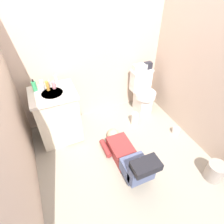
# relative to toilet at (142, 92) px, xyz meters

# --- Properties ---
(ground_plane) EXTENTS (2.77, 3.14, 0.04)m
(ground_plane) POSITION_rel_toilet_xyz_m (-0.77, -0.81, -0.39)
(ground_plane) COLOR gray
(wall_back) EXTENTS (2.43, 0.08, 2.40)m
(wall_back) POSITION_rel_toilet_xyz_m (-0.77, 0.30, 0.83)
(wall_back) COLOR beige
(wall_back) RESTS_ON ground_plane
(wall_right) EXTENTS (0.08, 2.14, 2.40)m
(wall_right) POSITION_rel_toilet_xyz_m (0.40, -0.81, 0.83)
(wall_right) COLOR beige
(wall_right) RESTS_ON ground_plane
(toilet) EXTENTS (0.36, 0.46, 0.75)m
(toilet) POSITION_rel_toilet_xyz_m (0.00, 0.00, 0.00)
(toilet) COLOR silver
(toilet) RESTS_ON ground_plane
(vanity_cabinet) EXTENTS (0.60, 0.53, 0.82)m
(vanity_cabinet) POSITION_rel_toilet_xyz_m (-1.47, -0.11, 0.05)
(vanity_cabinet) COLOR beige
(vanity_cabinet) RESTS_ON ground_plane
(faucet) EXTENTS (0.02, 0.02, 0.10)m
(faucet) POSITION_rel_toilet_xyz_m (-1.47, 0.03, 0.50)
(faucet) COLOR silver
(faucet) RESTS_ON vanity_cabinet
(person_plumber) EXTENTS (0.39, 1.06, 0.52)m
(person_plumber) POSITION_rel_toilet_xyz_m (-0.77, -1.00, -0.19)
(person_plumber) COLOR maroon
(person_plumber) RESTS_ON ground_plane
(tissue_box) EXTENTS (0.22, 0.11, 0.10)m
(tissue_box) POSITION_rel_toilet_xyz_m (-0.05, 0.09, 0.43)
(tissue_box) COLOR silver
(tissue_box) RESTS_ON toilet
(toiletry_bag) EXTENTS (0.12, 0.09, 0.11)m
(toiletry_bag) POSITION_rel_toilet_xyz_m (0.10, 0.09, 0.44)
(toiletry_bag) COLOR #26262D
(toiletry_bag) RESTS_ON toilet
(soap_dispenser) EXTENTS (0.06, 0.06, 0.17)m
(soap_dispenser) POSITION_rel_toilet_xyz_m (-1.66, 0.01, 0.52)
(soap_dispenser) COLOR #33A05D
(soap_dispenser) RESTS_ON vanity_cabinet
(bottle_clear) EXTENTS (0.05, 0.05, 0.13)m
(bottle_clear) POSITION_rel_toilet_xyz_m (-1.56, 0.01, 0.52)
(bottle_clear) COLOR silver
(bottle_clear) RESTS_ON vanity_cabinet
(bottle_amber) EXTENTS (0.04, 0.04, 0.13)m
(bottle_amber) POSITION_rel_toilet_xyz_m (-1.50, -0.04, 0.52)
(bottle_amber) COLOR gold
(bottle_amber) RESTS_ON vanity_cabinet
(bottle_pink) EXTENTS (0.05, 0.05, 0.11)m
(bottle_pink) POSITION_rel_toilet_xyz_m (-1.42, -0.03, 0.50)
(bottle_pink) COLOR pink
(bottle_pink) RESTS_ON vanity_cabinet
(bottle_white) EXTENTS (0.04, 0.04, 0.15)m
(bottle_white) POSITION_rel_toilet_xyz_m (-1.37, 0.04, 0.53)
(bottle_white) COLOR silver
(bottle_white) RESTS_ON vanity_cabinet
(trash_can) EXTENTS (0.22, 0.22, 0.25)m
(trash_can) POSITION_rel_toilet_xyz_m (0.14, -1.58, -0.24)
(trash_can) COLOR #9F9487
(trash_can) RESTS_ON ground_plane
(paper_towel_roll) EXTENTS (0.11, 0.11, 0.22)m
(paper_towel_roll) POSITION_rel_toilet_xyz_m (-0.30, -0.32, -0.26)
(paper_towel_roll) COLOR white
(paper_towel_roll) RESTS_ON ground_plane
(toilet_paper_roll) EXTENTS (0.11, 0.11, 0.10)m
(toilet_paper_roll) POSITION_rel_toilet_xyz_m (0.20, -0.77, -0.32)
(toilet_paper_roll) COLOR white
(toilet_paper_roll) RESTS_ON ground_plane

